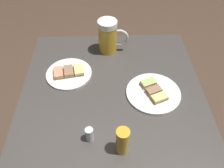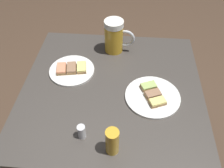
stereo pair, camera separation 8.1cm
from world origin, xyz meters
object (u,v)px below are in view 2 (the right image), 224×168
plate_far (153,96)px  salt_shaker (82,132)px  plate_near (72,70)px  beer_glass_small (112,142)px  beer_mug (115,36)px

plate_far → salt_shaker: bearing=-141.4°
plate_near → salt_shaker: bearing=-72.4°
salt_shaker → beer_glass_small: bearing=-21.8°
beer_glass_small → beer_mug: bearing=93.5°
plate_near → plate_far: 0.40m
salt_shaker → plate_near: bearing=107.6°
beer_mug → salt_shaker: beer_mug is taller
plate_near → beer_mug: (0.19, 0.18, 0.08)m
plate_far → beer_mug: size_ratio=1.37×
beer_mug → plate_near: bearing=-136.9°
plate_near → plate_far: bearing=-19.4°
plate_far → beer_mug: 0.37m
beer_mug → beer_glass_small: 0.57m
beer_mug → salt_shaker: size_ratio=2.81×
plate_near → salt_shaker: salt_shaker is taller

